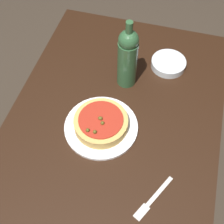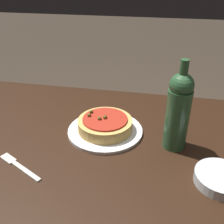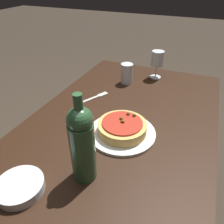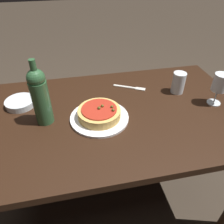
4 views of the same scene
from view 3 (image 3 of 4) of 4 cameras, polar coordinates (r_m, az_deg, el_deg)
ground_plane at (r=1.52m, az=1.33°, el=-25.98°), size 14.00×14.00×0.00m
dining_table at (r=1.02m, az=1.80°, el=-7.34°), size 1.38×0.80×0.74m
dinner_plate at (r=0.90m, az=2.62°, el=-5.41°), size 0.28×0.28×0.01m
pizza at (r=0.89m, az=2.67°, el=-3.95°), size 0.20×0.20×0.06m
wine_glass at (r=1.36m, az=11.77°, el=13.30°), size 0.07×0.07×0.17m
wine_bottle at (r=0.66m, az=-8.01°, el=-8.05°), size 0.08×0.08×0.31m
water_cup at (r=1.29m, az=3.88°, el=10.00°), size 0.07×0.07×0.12m
side_bowl at (r=0.76m, az=-22.91°, el=-17.54°), size 0.15×0.15×0.03m
fork at (r=1.15m, az=-4.46°, el=3.84°), size 0.17×0.10×0.00m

